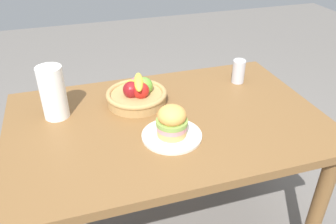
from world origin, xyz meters
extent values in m
cube|color=brown|center=(0.00, 0.00, 0.73)|extent=(1.40, 0.90, 0.04)
cylinder|color=brown|center=(0.62, -0.37, 0.35)|extent=(0.07, 0.07, 0.71)
cylinder|color=brown|center=(-0.62, 0.37, 0.35)|extent=(0.07, 0.07, 0.71)
cylinder|color=brown|center=(0.62, 0.37, 0.35)|extent=(0.07, 0.07, 0.71)
cylinder|color=silver|center=(-0.02, -0.14, 0.76)|extent=(0.25, 0.25, 0.01)
cylinder|color=#DBAD60|center=(-0.02, -0.14, 0.78)|extent=(0.12, 0.12, 0.03)
cylinder|color=pink|center=(-0.02, -0.14, 0.80)|extent=(0.12, 0.12, 0.02)
cylinder|color=#84A84C|center=(-0.02, -0.14, 0.82)|extent=(0.13, 0.13, 0.02)
ellipsoid|color=#DF9F4D|center=(-0.02, -0.14, 0.85)|extent=(0.12, 0.12, 0.08)
cylinder|color=silver|center=(0.47, 0.23, 0.81)|extent=(0.07, 0.07, 0.12)
cylinder|color=silver|center=(0.47, 0.23, 0.87)|extent=(0.06, 0.06, 0.00)
cylinder|color=tan|center=(-0.10, 0.18, 0.78)|extent=(0.28, 0.28, 0.05)
torus|color=tan|center=(-0.10, 0.18, 0.80)|extent=(0.29, 0.29, 0.02)
sphere|color=#6BAD38|center=(-0.06, 0.19, 0.83)|extent=(0.08, 0.08, 0.08)
sphere|color=#D16066|center=(-0.09, 0.21, 0.83)|extent=(0.08, 0.08, 0.08)
sphere|color=gold|center=(-0.11, 0.19, 0.83)|extent=(0.07, 0.07, 0.07)
sphere|color=maroon|center=(-0.12, 0.17, 0.83)|extent=(0.08, 0.08, 0.08)
sphere|color=red|center=(-0.08, 0.15, 0.83)|extent=(0.08, 0.08, 0.08)
ellipsoid|color=yellow|center=(-0.08, 0.18, 0.86)|extent=(0.09, 0.19, 0.05)
cylinder|color=white|center=(-0.47, 0.17, 0.87)|extent=(0.11, 0.11, 0.24)
camera|label=1|loc=(-0.38, -1.23, 1.58)|focal=36.58mm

